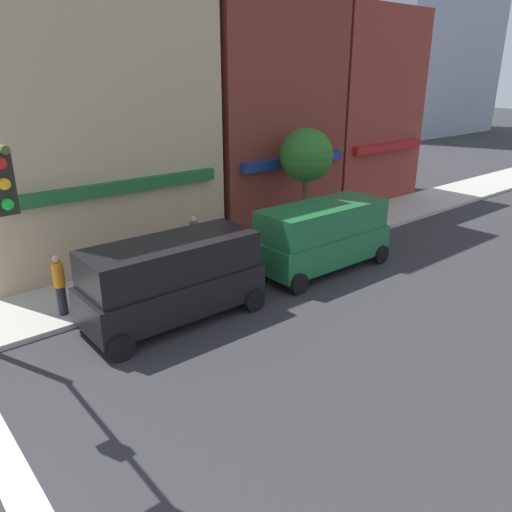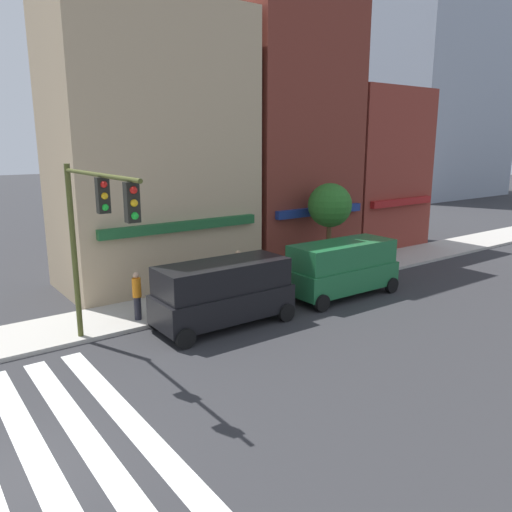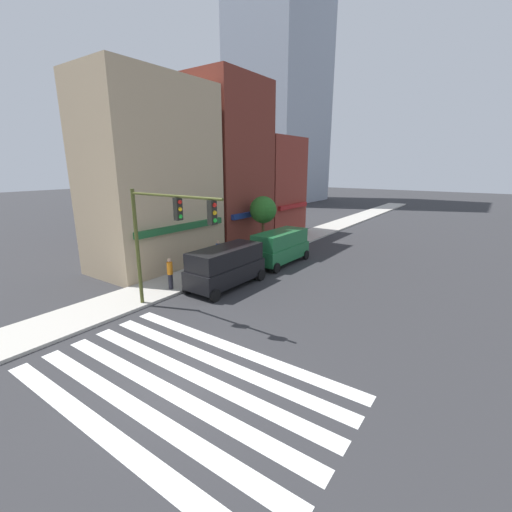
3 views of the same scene
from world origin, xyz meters
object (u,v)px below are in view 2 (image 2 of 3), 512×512
object	(u,v)px
van_black	(223,291)
pedestrian_blue_shirt	(238,270)
traffic_signal	(93,222)
van_green	(342,267)
street_tree	(330,206)
fire_hydrant	(207,296)
pedestrian_orange_vest	(137,295)

from	to	relation	value
van_black	pedestrian_blue_shirt	size ratio (longest dim) A/B	2.83
traffic_signal	pedestrian_blue_shirt	distance (m)	8.51
traffic_signal	van_green	bearing A→B (deg)	2.19
van_black	pedestrian_blue_shirt	distance (m)	3.89
traffic_signal	street_tree	xyz separation A→B (m)	(12.51, 3.20, -0.81)
street_tree	van_green	bearing A→B (deg)	-124.77
fire_hydrant	street_tree	xyz separation A→B (m)	(7.61, 1.10, 2.83)
fire_hydrant	street_tree	distance (m)	8.20
van_green	pedestrian_blue_shirt	size ratio (longest dim) A/B	2.84
van_green	pedestrian_orange_vest	world-z (taller)	van_green
traffic_signal	pedestrian_blue_shirt	bearing A→B (deg)	24.58
van_black	street_tree	bearing A→B (deg)	19.87
pedestrian_orange_vest	pedestrian_blue_shirt	size ratio (longest dim) A/B	1.00
street_tree	pedestrian_orange_vest	bearing A→B (deg)	-175.86
van_green	fire_hydrant	distance (m)	5.96
van_black	pedestrian_orange_vest	world-z (taller)	van_black
van_green	pedestrian_blue_shirt	distance (m)	4.45
traffic_signal	fire_hydrant	size ratio (longest dim) A/B	6.90
pedestrian_orange_vest	pedestrian_blue_shirt	xyz separation A→B (m)	(4.98, 0.82, 0.00)
traffic_signal	street_tree	distance (m)	12.94
fire_hydrant	van_green	bearing A→B (deg)	-16.70
van_black	street_tree	size ratio (longest dim) A/B	1.14
van_black	pedestrian_orange_vest	size ratio (longest dim) A/B	2.83
pedestrian_orange_vest	fire_hydrant	bearing A→B (deg)	79.98
van_green	fire_hydrant	bearing A→B (deg)	163.91
van_black	van_green	size ratio (longest dim) A/B	1.00
pedestrian_orange_vest	fire_hydrant	size ratio (longest dim) A/B	2.10
van_green	fire_hydrant	xyz separation A→B (m)	(-5.67, 1.70, -0.67)
traffic_signal	van_green	distance (m)	10.98
traffic_signal	pedestrian_orange_vest	world-z (taller)	traffic_signal
van_black	pedestrian_orange_vest	distance (m)	3.14
traffic_signal	pedestrian_orange_vest	size ratio (longest dim) A/B	3.28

